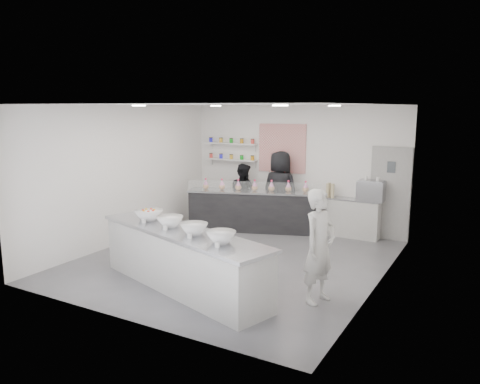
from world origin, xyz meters
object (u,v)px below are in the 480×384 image
espresso_machine (371,191)px  staff_left (243,194)px  prep_counter (182,260)px  staff_right (280,191)px  espresso_ledge (353,218)px  woman_prep (319,246)px  back_bar (255,211)px

espresso_machine → staff_left: bearing=-176.7°
prep_counter → espresso_machine: (1.94, 4.43, 0.62)m
staff_right → espresso_ledge: bearing=-170.6°
woman_prep → staff_right: 4.33m
woman_prep → staff_right: staff_right is taller
espresso_ledge → woman_prep: woman_prep is taller
prep_counter → staff_right: 4.29m
espresso_machine → woman_prep: 3.85m
back_bar → staff_right: (0.45, 0.45, 0.47)m
espresso_machine → woman_prep: size_ratio=0.33×
prep_counter → espresso_ledge: prep_counter is taller
woman_prep → espresso_ledge: bearing=23.9°
staff_left → staff_right: 1.04m
espresso_ledge → staff_right: (-1.77, -0.18, 0.52)m
espresso_machine → woman_prep: (0.19, -3.83, -0.23)m
woman_prep → staff_left: size_ratio=1.13×
prep_counter → woman_prep: size_ratio=2.06×
prep_counter → staff_left: size_ratio=2.32×
espresso_ledge → staff_left: bearing=-176.3°
prep_counter → espresso_ledge: size_ratio=3.02×
back_bar → woman_prep: 4.26m
prep_counter → staff_left: (-1.22, 4.25, 0.29)m
back_bar → espresso_ledge: back_bar is taller
prep_counter → woman_prep: bearing=33.1°
espresso_ledge → espresso_machine: size_ratio=2.06×
staff_right → back_bar: bearing=48.5°
woman_prep → staff_left: woman_prep is taller
prep_counter → woman_prep: 2.25m
staff_right → espresso_machine: bearing=-171.6°
staff_left → staff_right: bearing=-166.7°
espresso_ledge → espresso_machine: 0.77m
staff_right → prep_counter: bearing=96.3°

